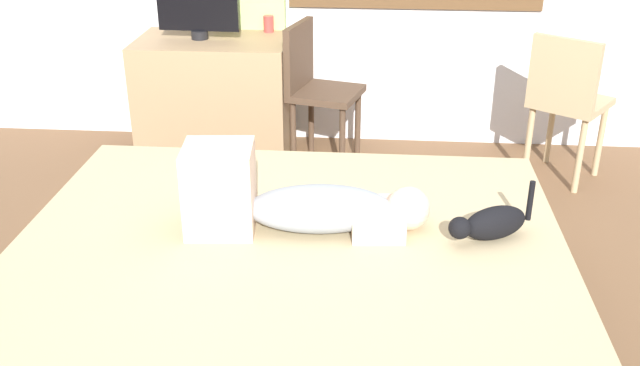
{
  "coord_description": "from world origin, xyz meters",
  "views": [
    {
      "loc": [
        0.17,
        -2.25,
        1.8
      ],
      "look_at": [
        -0.04,
        0.3,
        0.59
      ],
      "focal_mm": 40.63,
      "sensor_mm": 36.0,
      "label": 1
    }
  ],
  "objects_px": {
    "cup": "(269,24)",
    "chair_spare": "(567,97)",
    "cat": "(491,223)",
    "bed": "(290,290)",
    "chair_by_desk": "(315,84)",
    "person_lying": "(294,202)",
    "tv_monitor": "(198,8)",
    "desk": "(216,99)"
  },
  "relations": [
    {
      "from": "cup",
      "to": "chair_spare",
      "type": "distance_m",
      "value": 1.8
    },
    {
      "from": "cat",
      "to": "cup",
      "type": "xyz_separation_m",
      "value": [
        -1.12,
        1.94,
        0.28
      ]
    },
    {
      "from": "cup",
      "to": "bed",
      "type": "bearing_deg",
      "value": -79.77
    },
    {
      "from": "cat",
      "to": "chair_by_desk",
      "type": "bearing_deg",
      "value": 116.21
    },
    {
      "from": "bed",
      "to": "chair_spare",
      "type": "relative_size",
      "value": 2.49
    },
    {
      "from": "person_lying",
      "to": "chair_spare",
      "type": "relative_size",
      "value": 1.1
    },
    {
      "from": "cat",
      "to": "chair_spare",
      "type": "relative_size",
      "value": 0.38
    },
    {
      "from": "cup",
      "to": "chair_by_desk",
      "type": "distance_m",
      "value": 0.51
    },
    {
      "from": "cat",
      "to": "chair_spare",
      "type": "height_order",
      "value": "chair_spare"
    },
    {
      "from": "tv_monitor",
      "to": "chair_by_desk",
      "type": "xyz_separation_m",
      "value": [
        0.69,
        -0.09,
        -0.41
      ]
    },
    {
      "from": "bed",
      "to": "desk",
      "type": "height_order",
      "value": "desk"
    },
    {
      "from": "cat",
      "to": "desk",
      "type": "height_order",
      "value": "desk"
    },
    {
      "from": "cat",
      "to": "tv_monitor",
      "type": "xyz_separation_m",
      "value": [
        -1.5,
        1.73,
        0.42
      ]
    },
    {
      "from": "cat",
      "to": "person_lying",
      "type": "bearing_deg",
      "value": 178.09
    },
    {
      "from": "bed",
      "to": "chair_by_desk",
      "type": "relative_size",
      "value": 2.49
    },
    {
      "from": "bed",
      "to": "tv_monitor",
      "type": "height_order",
      "value": "tv_monitor"
    },
    {
      "from": "bed",
      "to": "desk",
      "type": "xyz_separation_m",
      "value": [
        -0.67,
        1.81,
        0.15
      ]
    },
    {
      "from": "desk",
      "to": "cup",
      "type": "distance_m",
      "value": 0.56
    },
    {
      "from": "tv_monitor",
      "to": "cup",
      "type": "xyz_separation_m",
      "value": [
        0.38,
        0.21,
        -0.13
      ]
    },
    {
      "from": "person_lying",
      "to": "chair_by_desk",
      "type": "relative_size",
      "value": 1.1
    },
    {
      "from": "desk",
      "to": "cup",
      "type": "bearing_deg",
      "value": 33.61
    },
    {
      "from": "bed",
      "to": "person_lying",
      "type": "bearing_deg",
      "value": 84.69
    },
    {
      "from": "cup",
      "to": "person_lying",
      "type": "bearing_deg",
      "value": -78.97
    },
    {
      "from": "bed",
      "to": "cup",
      "type": "height_order",
      "value": "cup"
    },
    {
      "from": "person_lying",
      "to": "cup",
      "type": "height_order",
      "value": "cup"
    },
    {
      "from": "bed",
      "to": "person_lying",
      "type": "xyz_separation_m",
      "value": [
        0.01,
        0.1,
        0.34
      ]
    },
    {
      "from": "chair_spare",
      "to": "bed",
      "type": "bearing_deg",
      "value": -130.63
    },
    {
      "from": "bed",
      "to": "chair_spare",
      "type": "xyz_separation_m",
      "value": [
        1.37,
        1.59,
        0.29
      ]
    },
    {
      "from": "cup",
      "to": "chair_by_desk",
      "type": "bearing_deg",
      "value": -43.93
    },
    {
      "from": "person_lying",
      "to": "tv_monitor",
      "type": "relative_size",
      "value": 1.96
    },
    {
      "from": "chair_by_desk",
      "to": "chair_spare",
      "type": "xyz_separation_m",
      "value": [
        1.42,
        -0.13,
        0.0
      ]
    },
    {
      "from": "person_lying",
      "to": "chair_by_desk",
      "type": "distance_m",
      "value": 1.62
    },
    {
      "from": "person_lying",
      "to": "chair_spare",
      "type": "bearing_deg",
      "value": 47.71
    },
    {
      "from": "chair_by_desk",
      "to": "cup",
      "type": "bearing_deg",
      "value": 136.07
    },
    {
      "from": "cat",
      "to": "chair_by_desk",
      "type": "relative_size",
      "value": 0.38
    },
    {
      "from": "chair_by_desk",
      "to": "bed",
      "type": "bearing_deg",
      "value": -88.17
    },
    {
      "from": "bed",
      "to": "chair_spare",
      "type": "bearing_deg",
      "value": 49.37
    },
    {
      "from": "bed",
      "to": "tv_monitor",
      "type": "relative_size",
      "value": 4.45
    },
    {
      "from": "cat",
      "to": "chair_by_desk",
      "type": "distance_m",
      "value": 1.83
    },
    {
      "from": "bed",
      "to": "person_lying",
      "type": "distance_m",
      "value": 0.35
    },
    {
      "from": "person_lying",
      "to": "bed",
      "type": "bearing_deg",
      "value": -95.31
    },
    {
      "from": "bed",
      "to": "cup",
      "type": "bearing_deg",
      "value": 100.23
    }
  ]
}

